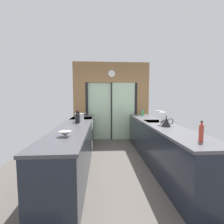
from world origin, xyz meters
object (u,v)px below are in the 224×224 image
Objects in this scene: oven_range at (82,134)px; mixing_bowl_far at (85,114)px; paper_towel_roll at (162,119)px; mixing_bowl_near at (65,134)px; stock_pot at (79,117)px; kettle at (166,122)px; soap_bottle_near at (201,133)px; knife_block at (78,118)px; soap_bottle_far at (142,113)px.

mixing_bowl_far is at bearing 88.29° from oven_range.
paper_towel_roll is at bearing -34.50° from oven_range.
stock_pot is (0.00, 1.52, 0.05)m from mixing_bowl_near.
oven_range is at bearing 141.29° from kettle.
soap_bottle_near is (-0.00, -1.07, 0.02)m from kettle.
soap_bottle_near reaches higher than oven_range.
oven_range is at bearing 91.20° from knife_block.
mixing_bowl_near is 0.81× the size of soap_bottle_far.
soap_bottle_far is (1.78, -0.29, 0.05)m from mixing_bowl_far.
soap_bottle_near is at bearing -12.89° from mixing_bowl_near.
soap_bottle_near is (1.78, -0.41, 0.07)m from mixing_bowl_near.
knife_block is (-0.00, -1.49, 0.06)m from mixing_bowl_far.
soap_bottle_near is (1.78, -1.64, 0.01)m from knife_block.
mixing_bowl_far is 3.60m from soap_bottle_near.
soap_bottle_far is at bearing 27.21° from stock_pot.
oven_range is at bearing -169.81° from soap_bottle_far.
mixing_bowl_far is at bearing 90.00° from knife_block.
kettle is at bearing -25.53° from stock_pot.
paper_towel_roll is at bearing 26.09° from mixing_bowl_near.
knife_block is (0.02, -0.88, 0.57)m from oven_range.
soap_bottle_near is at bearing -60.38° from mixing_bowl_far.
knife_block is at bearing -90.01° from stock_pot.
mixing_bowl_far is 1.49m from knife_block.
mixing_bowl_near is at bearing -159.54° from kettle.
kettle is 0.21m from paper_towel_roll.
soap_bottle_near reaches higher than kettle.
knife_block reaches higher than mixing_bowl_far.
knife_block is 0.28m from stock_pot.
knife_block is 1.03× the size of soap_bottle_near.
paper_towel_roll reaches higher than kettle.
mixing_bowl_near is 1.83m from soap_bottle_near.
oven_range is at bearing 90.50° from mixing_bowl_near.
soap_bottle_far reaches higher than oven_range.
mixing_bowl_far is 0.54× the size of soap_bottle_near.
paper_towel_roll reaches higher than mixing_bowl_near.
mixing_bowl_far is at bearing 90.00° from stock_pot.
oven_range is 2.17m from mixing_bowl_near.
soap_bottle_near is 2.84m from soap_bottle_far.
soap_bottle_far is 1.56m from paper_towel_roll.
mixing_bowl_near is 0.62× the size of paper_towel_roll.
soap_bottle_far reaches higher than mixing_bowl_near.
stock_pot is at bearing 160.10° from paper_towel_roll.
oven_range is 3.27× the size of knife_block.
stock_pot is at bearing 132.78° from soap_bottle_near.
kettle is (1.78, -0.85, 0.00)m from stock_pot.
paper_towel_roll is (1.78, 0.87, 0.09)m from mixing_bowl_near.
soap_bottle_far is (-0.00, 1.77, -0.00)m from kettle.
oven_range is 4.36× the size of stock_pot.
kettle is at bearing -89.93° from soap_bottle_far.
stock_pot is 0.81× the size of kettle.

